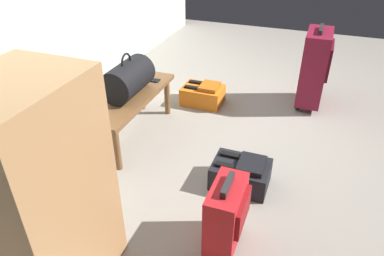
% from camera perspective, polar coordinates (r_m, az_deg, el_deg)
% --- Properties ---
extents(ground_plane, '(6.60, 6.60, 0.00)m').
position_cam_1_polar(ground_plane, '(2.99, 5.76, -1.48)').
color(ground_plane, gray).
extents(bench, '(1.00, 0.36, 0.37)m').
position_cam_1_polar(bench, '(2.90, -9.98, 4.24)').
color(bench, brown).
rests_on(bench, ground).
extents(duffel_bag_black, '(0.44, 0.26, 0.34)m').
position_cam_1_polar(duffel_bag_black, '(2.83, -10.19, 7.73)').
color(duffel_bag_black, black).
rests_on(duffel_bag_black, bench).
extents(cell_phone, '(0.07, 0.14, 0.01)m').
position_cam_1_polar(cell_phone, '(3.10, -6.50, 7.63)').
color(cell_phone, black).
rests_on(cell_phone, bench).
extents(suitcase_upright_burgundy, '(0.44, 0.24, 0.75)m').
position_cam_1_polar(suitcase_upright_burgundy, '(3.50, 18.95, 9.20)').
color(suitcase_upright_burgundy, maroon).
rests_on(suitcase_upright_burgundy, ground).
extents(suitcase_small_red, '(0.32, 0.19, 0.46)m').
position_cam_1_polar(suitcase_small_red, '(1.97, 5.51, -13.46)').
color(suitcase_small_red, red).
rests_on(suitcase_small_red, ground).
extents(backpack_dark, '(0.28, 0.38, 0.21)m').
position_cam_1_polar(backpack_dark, '(2.46, 7.83, -7.19)').
color(backpack_dark, black).
rests_on(backpack_dark, ground).
extents(backpack_orange, '(0.28, 0.38, 0.21)m').
position_cam_1_polar(backpack_orange, '(3.46, 1.78, 5.37)').
color(backpack_orange, orange).
rests_on(backpack_orange, ground).
extents(side_cabinet, '(0.56, 0.44, 1.10)m').
position_cam_1_polar(side_cabinet, '(1.73, -23.08, -9.90)').
color(side_cabinet, '#A87A4C').
rests_on(side_cabinet, ground).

